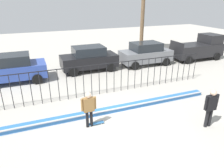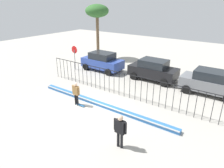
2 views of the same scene
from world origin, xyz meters
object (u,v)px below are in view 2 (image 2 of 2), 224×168
skateboard (80,105)px  parked_car_gray (210,82)px  camera_operator (120,128)px  palm_tree_short (97,12)px  parked_car_blue (102,61)px  stop_sign (75,55)px  skateboarder (76,92)px  parked_car_black (153,70)px

skateboard → parked_car_gray: 9.94m
skateboard → camera_operator: 5.11m
camera_operator → palm_tree_short: size_ratio=0.28×
parked_car_blue → parked_car_gray: size_ratio=1.00×
camera_operator → stop_sign: (-10.62, 7.53, 0.54)m
skateboarder → parked_car_black: bearing=89.5°
skateboard → palm_tree_short: size_ratio=0.12×
skateboarder → stop_sign: stop_sign is taller
stop_sign → palm_tree_short: palm_tree_short is taller
skateboarder → stop_sign: (-5.74, 5.60, 0.61)m
parked_car_black → palm_tree_short: palm_tree_short is taller
camera_operator → skateboarder: bearing=11.9°
stop_sign → parked_car_gray: bearing=7.5°
parked_car_blue → palm_tree_short: size_ratio=0.67×
camera_operator → parked_car_gray: parked_car_gray is taller
skateboard → parked_car_gray: size_ratio=0.19×
parked_car_gray → palm_tree_short: size_ratio=0.67×
parked_car_gray → parked_car_black: bearing=179.3°
parked_car_gray → skateboard: bearing=-130.4°
parked_car_blue → palm_tree_short: palm_tree_short is taller
skateboard → parked_car_gray: parked_car_gray is taller
parked_car_black → skateboard: bearing=-104.4°
parked_car_black → stop_sign: bearing=-166.4°
parked_car_black → camera_operator: bearing=-74.3°
parked_car_gray → parked_car_blue: bearing=-176.0°
skateboarder → stop_sign: size_ratio=0.67×
parked_car_blue → parked_car_black: (5.44, 0.51, 0.00)m
camera_operator → parked_car_black: size_ratio=0.42×
camera_operator → parked_car_black: 9.87m
camera_operator → skateboard: bearing=10.3°
parked_car_gray → stop_sign: size_ratio=1.72×
camera_operator → parked_car_black: (-2.72, 9.49, -0.10)m
skateboard → parked_car_gray: (6.76, 7.23, 0.91)m
skateboard → stop_sign: (-6.02, 5.55, 1.56)m
skateboarder → skateboard: bearing=24.4°
stop_sign → skateboard: bearing=-42.7°
parked_car_black → palm_tree_short: (-9.00, 3.14, 4.52)m
skateboard → parked_car_black: bearing=93.1°
parked_car_blue → parked_car_gray: (10.31, 0.23, 0.00)m
parked_car_blue → parked_car_black: size_ratio=1.00×
parked_car_blue → stop_sign: (-2.47, -1.45, 0.64)m
skateboarder → parked_car_blue: bearing=130.4°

